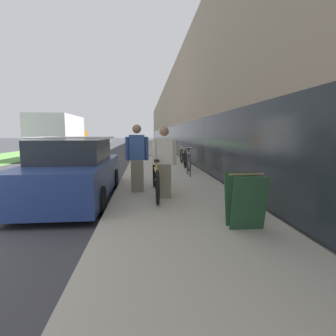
{
  "coord_description": "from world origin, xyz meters",
  "views": [
    {
      "loc": [
        3.96,
        -3.56,
        1.68
      ],
      "look_at": [
        5.58,
        14.37,
        -0.66
      ],
      "focal_mm": 28.0,
      "sensor_mm": 36.0,
      "label": 1
    }
  ],
  "objects_px": {
    "tandem_bicycle": "(156,179)",
    "moving_truck": "(60,137)",
    "cruiser_bike_nearest": "(187,161)",
    "cruiser_bike_middle": "(183,156)",
    "sandwich_board_sign": "(245,201)",
    "person_rider": "(164,162)",
    "parked_sedan_curbside": "(74,172)",
    "bike_rack_hoop": "(189,162)",
    "person_bystander": "(137,158)"
  },
  "relations": [
    {
      "from": "tandem_bicycle",
      "to": "cruiser_bike_middle",
      "type": "xyz_separation_m",
      "value": [
        1.69,
        6.65,
        -0.01
      ]
    },
    {
      "from": "cruiser_bike_middle",
      "to": "sandwich_board_sign",
      "type": "xyz_separation_m",
      "value": [
        -0.34,
        -9.15,
        0.05
      ]
    },
    {
      "from": "bike_rack_hoop",
      "to": "sandwich_board_sign",
      "type": "distance_m",
      "value": 5.44
    },
    {
      "from": "tandem_bicycle",
      "to": "moving_truck",
      "type": "distance_m",
      "value": 13.22
    },
    {
      "from": "person_bystander",
      "to": "moving_truck",
      "type": "height_order",
      "value": "moving_truck"
    },
    {
      "from": "person_rider",
      "to": "sandwich_board_sign",
      "type": "bearing_deg",
      "value": -61.83
    },
    {
      "from": "person_rider",
      "to": "moving_truck",
      "type": "relative_size",
      "value": 0.27
    },
    {
      "from": "cruiser_bike_nearest",
      "to": "person_bystander",
      "type": "bearing_deg",
      "value": -116.03
    },
    {
      "from": "person_bystander",
      "to": "cruiser_bike_middle",
      "type": "height_order",
      "value": "person_bystander"
    },
    {
      "from": "cruiser_bike_nearest",
      "to": "parked_sedan_curbside",
      "type": "height_order",
      "value": "parked_sedan_curbside"
    },
    {
      "from": "parked_sedan_curbside",
      "to": "cruiser_bike_middle",
      "type": "bearing_deg",
      "value": 59.63
    },
    {
      "from": "person_bystander",
      "to": "bike_rack_hoop",
      "type": "distance_m",
      "value": 3.14
    },
    {
      "from": "moving_truck",
      "to": "tandem_bicycle",
      "type": "bearing_deg",
      "value": -63.33
    },
    {
      "from": "bike_rack_hoop",
      "to": "sandwich_board_sign",
      "type": "bearing_deg",
      "value": -89.98
    },
    {
      "from": "cruiser_bike_middle",
      "to": "sandwich_board_sign",
      "type": "relative_size",
      "value": 2.06
    },
    {
      "from": "parked_sedan_curbside",
      "to": "moving_truck",
      "type": "xyz_separation_m",
      "value": [
        -3.85,
        11.54,
        0.74
      ]
    },
    {
      "from": "person_bystander",
      "to": "bike_rack_hoop",
      "type": "relative_size",
      "value": 2.1
    },
    {
      "from": "parked_sedan_curbside",
      "to": "person_rider",
      "type": "bearing_deg",
      "value": -14.39
    },
    {
      "from": "tandem_bicycle",
      "to": "person_bystander",
      "type": "height_order",
      "value": "person_bystander"
    },
    {
      "from": "moving_truck",
      "to": "sandwich_board_sign",
      "type": "bearing_deg",
      "value": -63.01
    },
    {
      "from": "parked_sedan_curbside",
      "to": "moving_truck",
      "type": "bearing_deg",
      "value": 108.47
    },
    {
      "from": "tandem_bicycle",
      "to": "person_rider",
      "type": "bearing_deg",
      "value": -59.89
    },
    {
      "from": "bike_rack_hoop",
      "to": "tandem_bicycle",
      "type": "bearing_deg",
      "value": -114.68
    },
    {
      "from": "person_rider",
      "to": "bike_rack_hoop",
      "type": "bearing_deg",
      "value": 70.57
    },
    {
      "from": "person_bystander",
      "to": "cruiser_bike_middle",
      "type": "distance_m",
      "value": 6.62
    },
    {
      "from": "person_rider",
      "to": "moving_truck",
      "type": "distance_m",
      "value": 13.58
    },
    {
      "from": "tandem_bicycle",
      "to": "sandwich_board_sign",
      "type": "xyz_separation_m",
      "value": [
        1.35,
        -2.5,
        0.05
      ]
    },
    {
      "from": "tandem_bicycle",
      "to": "person_bystander",
      "type": "bearing_deg",
      "value": 138.78
    },
    {
      "from": "person_rider",
      "to": "bike_rack_hoop",
      "type": "relative_size",
      "value": 2.01
    },
    {
      "from": "tandem_bicycle",
      "to": "moving_truck",
      "type": "relative_size",
      "value": 0.42
    },
    {
      "from": "bike_rack_hoop",
      "to": "cruiser_bike_middle",
      "type": "xyz_separation_m",
      "value": [
        0.34,
        3.71,
        -0.12
      ]
    },
    {
      "from": "sandwich_board_sign",
      "to": "person_rider",
      "type": "bearing_deg",
      "value": 118.17
    },
    {
      "from": "sandwich_board_sign",
      "to": "parked_sedan_curbside",
      "type": "bearing_deg",
      "value": 141.27
    },
    {
      "from": "tandem_bicycle",
      "to": "person_rider",
      "type": "distance_m",
      "value": 0.6
    },
    {
      "from": "person_rider",
      "to": "person_bystander",
      "type": "distance_m",
      "value": 1.0
    },
    {
      "from": "person_rider",
      "to": "parked_sedan_curbside",
      "type": "relative_size",
      "value": 0.38
    },
    {
      "from": "parked_sedan_curbside",
      "to": "sandwich_board_sign",
      "type": "bearing_deg",
      "value": -38.73
    },
    {
      "from": "parked_sedan_curbside",
      "to": "tandem_bicycle",
      "type": "bearing_deg",
      "value": -6.71
    },
    {
      "from": "cruiser_bike_nearest",
      "to": "cruiser_bike_middle",
      "type": "bearing_deg",
      "value": 86.23
    },
    {
      "from": "tandem_bicycle",
      "to": "parked_sedan_curbside",
      "type": "xyz_separation_m",
      "value": [
        -2.07,
        0.24,
        0.15
      ]
    },
    {
      "from": "parked_sedan_curbside",
      "to": "bike_rack_hoop",
      "type": "bearing_deg",
      "value": 38.3
    },
    {
      "from": "person_rider",
      "to": "tandem_bicycle",
      "type": "bearing_deg",
      "value": 120.11
    },
    {
      "from": "person_rider",
      "to": "person_bystander",
      "type": "bearing_deg",
      "value": 131.59
    },
    {
      "from": "sandwich_board_sign",
      "to": "parked_sedan_curbside",
      "type": "relative_size",
      "value": 0.2
    },
    {
      "from": "tandem_bicycle",
      "to": "cruiser_bike_middle",
      "type": "relative_size",
      "value": 1.45
    },
    {
      "from": "person_rider",
      "to": "cruiser_bike_nearest",
      "type": "height_order",
      "value": "person_rider"
    },
    {
      "from": "tandem_bicycle",
      "to": "parked_sedan_curbside",
      "type": "bearing_deg",
      "value": 173.29
    },
    {
      "from": "tandem_bicycle",
      "to": "bike_rack_hoop",
      "type": "xyz_separation_m",
      "value": [
        1.35,
        2.94,
        0.11
      ]
    },
    {
      "from": "cruiser_bike_middle",
      "to": "moving_truck",
      "type": "xyz_separation_m",
      "value": [
        -7.61,
        5.13,
        0.9
      ]
    },
    {
      "from": "tandem_bicycle",
      "to": "parked_sedan_curbside",
      "type": "height_order",
      "value": "parked_sedan_curbside"
    }
  ]
}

